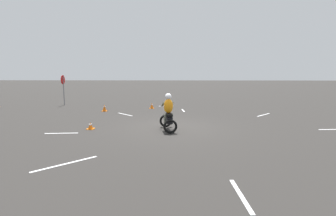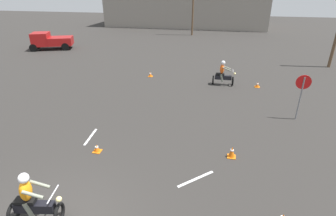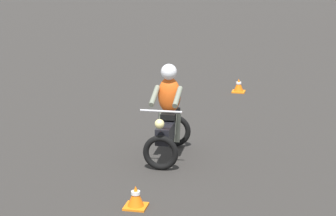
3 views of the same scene
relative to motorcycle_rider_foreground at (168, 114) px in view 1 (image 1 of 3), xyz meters
name	(u,v)px [view 1 (image 1 of 3)]	position (x,y,z in m)	size (l,w,h in m)	color
ground_plane	(171,128)	(0.56, -0.11, -0.73)	(120.00, 120.00, 0.00)	#2D2B28
motorcycle_rider_foreground	(168,114)	(0.00, 0.00, 0.00)	(1.55, 0.88, 1.66)	black
stop_sign	(63,84)	(8.57, 8.31, 0.91)	(0.70, 0.08, 2.30)	slate
traffic_cone_near_right	(104,108)	(5.42, 4.31, -0.50)	(0.32, 0.32, 0.46)	orange
traffic_cone_mid_center	(152,106)	(6.78, 1.32, -0.53)	(0.32, 0.32, 0.41)	orange
traffic_cone_mid_left	(91,126)	(0.12, 3.53, -0.57)	(0.32, 0.32, 0.32)	orange
lane_stripe_e	(183,110)	(5.88, -0.86, -0.72)	(0.10, 1.22, 0.01)	silver
lane_stripe_ne	(125,114)	(4.21, 2.73, -0.72)	(0.10, 1.51, 0.01)	silver
lane_stripe_n	(61,133)	(-0.69, 4.53, -0.72)	(0.10, 1.39, 0.01)	silver
lane_stripe_nw	(66,164)	(-4.34, 2.82, -0.72)	(0.10, 1.92, 0.01)	silver
lane_stripe_w	(241,195)	(-6.13, -1.71, -0.72)	(0.10, 1.57, 0.01)	silver
lane_stripe_s	(333,129)	(0.34, -7.47, -0.72)	(0.10, 1.32, 0.01)	silver
lane_stripe_se	(263,115)	(4.23, -5.64, -0.72)	(0.10, 1.54, 0.01)	silver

